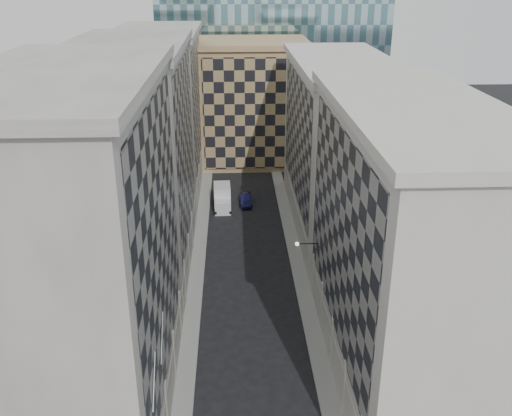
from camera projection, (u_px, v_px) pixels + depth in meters
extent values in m
cube|color=#979791|center=(197.00, 273.00, 58.14)|extent=(1.50, 100.00, 0.15)
cube|color=#979791|center=(299.00, 271.00, 58.56)|extent=(1.50, 100.00, 0.15)
cube|color=gray|center=(83.00, 265.00, 35.98)|extent=(10.00, 22.00, 23.00)
cube|color=gray|center=(159.00, 242.00, 35.60)|extent=(0.25, 19.36, 18.00)
cube|color=gray|center=(168.00, 388.00, 40.02)|extent=(0.45, 21.12, 3.20)
cube|color=gray|center=(57.00, 76.00, 31.38)|extent=(10.80, 22.80, 0.70)
cylinder|color=gray|center=(161.00, 409.00, 37.25)|extent=(0.90, 0.90, 4.40)
cylinder|color=gray|center=(169.00, 356.00, 42.31)|extent=(0.90, 0.90, 4.40)
cylinder|color=gray|center=(176.00, 315.00, 47.38)|extent=(0.90, 0.90, 4.40)
cube|color=gray|center=(136.00, 163.00, 56.43)|extent=(10.00, 22.00, 22.00)
cube|color=gray|center=(184.00, 148.00, 56.04)|extent=(0.25, 19.36, 17.00)
cube|color=gray|center=(189.00, 247.00, 60.27)|extent=(0.45, 21.12, 3.20)
cube|color=gray|center=(126.00, 45.00, 52.02)|extent=(10.80, 22.80, 0.70)
cylinder|color=gray|center=(181.00, 281.00, 52.44)|extent=(0.90, 0.90, 4.40)
cylinder|color=gray|center=(185.00, 254.00, 57.50)|extent=(0.90, 0.90, 4.40)
cylinder|color=gray|center=(189.00, 231.00, 62.57)|extent=(0.90, 0.90, 4.40)
cylinder|color=gray|center=(192.00, 211.00, 67.63)|extent=(0.90, 0.90, 4.40)
cube|color=gray|center=(161.00, 115.00, 76.88)|extent=(10.00, 22.00, 21.00)
cube|color=gray|center=(196.00, 104.00, 76.49)|extent=(0.25, 19.36, 16.00)
cube|color=gray|center=(199.00, 177.00, 80.53)|extent=(0.45, 21.12, 3.20)
cube|color=gray|center=(155.00, 32.00, 72.66)|extent=(10.80, 22.80, 0.70)
cylinder|color=gray|center=(194.00, 194.00, 72.69)|extent=(0.90, 0.90, 4.40)
cylinder|color=gray|center=(197.00, 179.00, 77.76)|extent=(0.90, 0.90, 4.40)
cylinder|color=gray|center=(199.00, 166.00, 82.82)|extent=(0.90, 0.90, 4.40)
cylinder|color=gray|center=(200.00, 155.00, 87.88)|extent=(0.90, 0.90, 4.40)
cube|color=beige|center=(406.00, 251.00, 41.13)|extent=(10.00, 26.00, 20.00)
cube|color=gray|center=(340.00, 233.00, 40.35)|extent=(0.25, 22.88, 15.00)
cube|color=beige|center=(334.00, 348.00, 44.20)|extent=(0.45, 24.96, 3.20)
cube|color=beige|center=(422.00, 109.00, 37.10)|extent=(10.80, 26.80, 0.70)
cylinder|color=beige|center=(349.00, 387.00, 39.18)|extent=(0.90, 0.90, 4.40)
cylinder|color=beige|center=(336.00, 342.00, 43.97)|extent=(0.90, 0.90, 4.40)
cylinder|color=beige|center=(326.00, 305.00, 48.76)|extent=(0.90, 0.90, 4.40)
cylinder|color=beige|center=(317.00, 275.00, 53.55)|extent=(0.90, 0.90, 4.40)
cube|color=beige|center=(339.00, 148.00, 66.18)|extent=(10.00, 28.00, 19.00)
cube|color=gray|center=(298.00, 136.00, 65.40)|extent=(0.25, 24.64, 14.00)
cube|color=beige|center=(296.00, 211.00, 69.05)|extent=(0.45, 26.88, 3.20)
cube|color=beige|center=(344.00, 62.00, 62.35)|extent=(10.80, 28.80, 0.70)
cube|color=tan|center=(253.00, 104.00, 89.95)|extent=(16.00, 14.00, 18.00)
cube|color=tan|center=(255.00, 115.00, 83.41)|extent=(15.20, 0.25, 16.50)
cube|color=tan|center=(253.00, 43.00, 86.29)|extent=(16.80, 14.80, 0.80)
cube|color=#2A2621|center=(239.00, 59.00, 100.81)|extent=(6.00, 6.00, 28.00)
cylinder|color=gray|center=(154.00, 381.00, 31.10)|extent=(0.10, 2.33, 2.33)
cylinder|color=gray|center=(162.00, 337.00, 34.79)|extent=(0.10, 2.33, 2.33)
cylinder|color=black|center=(307.00, 244.00, 50.65)|extent=(1.80, 0.08, 0.08)
sphere|color=#FFE5B2|center=(297.00, 244.00, 50.62)|extent=(0.36, 0.36, 0.36)
cube|color=white|center=(223.00, 207.00, 72.45)|extent=(2.11, 2.29, 1.67)
cube|color=white|center=(222.00, 195.00, 74.43)|extent=(2.24, 3.41, 2.87)
cylinder|color=black|center=(216.00, 212.00, 71.87)|extent=(0.31, 0.84, 0.83)
cylinder|color=black|center=(230.00, 212.00, 72.00)|extent=(0.31, 0.84, 0.83)
cylinder|color=black|center=(215.00, 199.00, 75.78)|extent=(0.31, 0.84, 0.83)
cylinder|color=black|center=(229.00, 199.00, 75.91)|extent=(0.31, 0.84, 0.83)
imported|color=#10123D|center=(246.00, 199.00, 75.06)|extent=(1.48, 4.19, 1.38)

